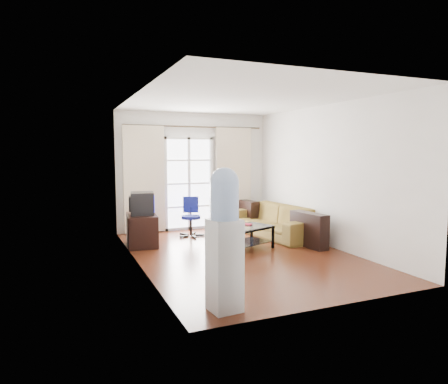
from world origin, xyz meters
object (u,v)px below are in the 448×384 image
at_px(coffee_table, 244,235).
at_px(crt_tv, 141,203).
at_px(task_chair, 191,225).
at_px(sofa, 273,220).
at_px(water_cooler, 225,237).
at_px(tv_stand, 142,230).

relative_size(coffee_table, crt_tv, 2.27).
relative_size(crt_tv, task_chair, 0.63).
relative_size(sofa, crt_tv, 4.41).
relative_size(task_chair, water_cooler, 0.51).
xyz_separation_m(sofa, crt_tv, (-2.80, 0.20, 0.49)).
bearing_deg(task_chair, crt_tv, -141.67).
height_order(crt_tv, water_cooler, water_cooler).
bearing_deg(water_cooler, coffee_table, 54.55).
distance_m(tv_stand, task_chair, 1.23).
xyz_separation_m(crt_tv, water_cooler, (0.24, -3.57, 0.04)).
distance_m(coffee_table, task_chair, 1.62).
distance_m(tv_stand, water_cooler, 3.60).
distance_m(sofa, crt_tv, 2.85).
bearing_deg(tv_stand, coffee_table, -26.86).
bearing_deg(sofa, tv_stand, -100.07).
distance_m(sofa, tv_stand, 2.81).
xyz_separation_m(tv_stand, water_cooler, (0.24, -3.55, 0.55)).
xyz_separation_m(coffee_table, crt_tv, (-1.66, 1.10, 0.54)).
xyz_separation_m(tv_stand, task_chair, (1.14, 0.45, -0.05)).
bearing_deg(water_cooler, tv_stand, 88.41).
distance_m(tv_stand, crt_tv, 0.52).
distance_m(coffee_table, crt_tv, 2.07).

